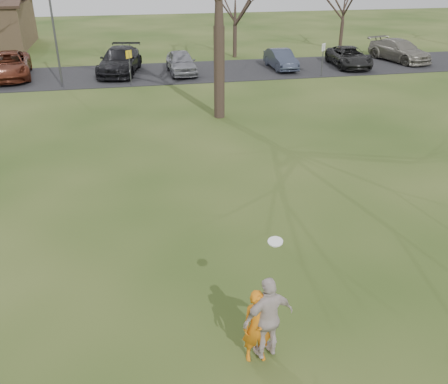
{
  "coord_description": "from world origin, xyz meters",
  "views": [
    {
      "loc": [
        -2.22,
        -6.96,
        7.07
      ],
      "look_at": [
        0.0,
        4.0,
        1.5
      ],
      "focal_mm": 38.42,
      "sensor_mm": 36.0,
      "label": 1
    }
  ],
  "objects_px": {
    "player_defender": "(257,327)",
    "car_7": "(400,50)",
    "car_6": "(349,57)",
    "lamp_post": "(52,16)",
    "car_4": "(181,62)",
    "car_3": "(120,61)",
    "car_2": "(8,65)",
    "catching_play": "(268,318)",
    "car_5": "(281,59)"
  },
  "relations": [
    {
      "from": "player_defender",
      "to": "lamp_post",
      "type": "distance_m",
      "value": 23.73
    },
    {
      "from": "car_5",
      "to": "car_3",
      "type": "bearing_deg",
      "value": 174.5
    },
    {
      "from": "car_7",
      "to": "catching_play",
      "type": "xyz_separation_m",
      "value": [
        -17.41,
        -25.82,
        0.19
      ]
    },
    {
      "from": "car_5",
      "to": "car_6",
      "type": "xyz_separation_m",
      "value": [
        4.82,
        -0.26,
        0.02
      ]
    },
    {
      "from": "car_2",
      "to": "car_6",
      "type": "bearing_deg",
      "value": -10.08
    },
    {
      "from": "car_3",
      "to": "car_7",
      "type": "distance_m",
      "value": 19.97
    },
    {
      "from": "lamp_post",
      "to": "car_7",
      "type": "bearing_deg",
      "value": 7.37
    },
    {
      "from": "player_defender",
      "to": "car_4",
      "type": "relative_size",
      "value": 0.37
    },
    {
      "from": "catching_play",
      "to": "lamp_post",
      "type": "relative_size",
      "value": 0.4
    },
    {
      "from": "car_3",
      "to": "catching_play",
      "type": "distance_m",
      "value": 25.86
    },
    {
      "from": "car_5",
      "to": "car_7",
      "type": "bearing_deg",
      "value": 3.6
    },
    {
      "from": "car_2",
      "to": "catching_play",
      "type": "relative_size",
      "value": 2.26
    },
    {
      "from": "car_6",
      "to": "catching_play",
      "type": "bearing_deg",
      "value": -112.44
    },
    {
      "from": "car_4",
      "to": "lamp_post",
      "type": "bearing_deg",
      "value": -165.51
    },
    {
      "from": "player_defender",
      "to": "car_7",
      "type": "xyz_separation_m",
      "value": [
        17.62,
        25.82,
        0.0
      ]
    },
    {
      "from": "car_2",
      "to": "car_4",
      "type": "bearing_deg",
      "value": -11.99
    },
    {
      "from": "car_7",
      "to": "lamp_post",
      "type": "bearing_deg",
      "value": 172.8
    },
    {
      "from": "car_4",
      "to": "player_defender",
      "type": "bearing_deg",
      "value": -95.09
    },
    {
      "from": "player_defender",
      "to": "lamp_post",
      "type": "relative_size",
      "value": 0.25
    },
    {
      "from": "lamp_post",
      "to": "player_defender",
      "type": "bearing_deg",
      "value": -75.79
    },
    {
      "from": "car_2",
      "to": "car_7",
      "type": "distance_m",
      "value": 26.86
    },
    {
      "from": "car_7",
      "to": "lamp_post",
      "type": "relative_size",
      "value": 0.82
    },
    {
      "from": "catching_play",
      "to": "car_4",
      "type": "bearing_deg",
      "value": 86.9
    },
    {
      "from": "car_6",
      "to": "lamp_post",
      "type": "bearing_deg",
      "value": -168.93
    },
    {
      "from": "player_defender",
      "to": "car_2",
      "type": "height_order",
      "value": "car_2"
    },
    {
      "from": "car_5",
      "to": "player_defender",
      "type": "bearing_deg",
      "value": -110.03
    },
    {
      "from": "car_4",
      "to": "car_7",
      "type": "xyz_separation_m",
      "value": [
        16.07,
        0.92,
        0.03
      ]
    },
    {
      "from": "lamp_post",
      "to": "car_6",
      "type": "bearing_deg",
      "value": 5.81
    },
    {
      "from": "car_2",
      "to": "car_6",
      "type": "height_order",
      "value": "car_2"
    },
    {
      "from": "catching_play",
      "to": "lamp_post",
      "type": "height_order",
      "value": "lamp_post"
    },
    {
      "from": "car_3",
      "to": "car_6",
      "type": "bearing_deg",
      "value": 7.74
    },
    {
      "from": "catching_play",
      "to": "lamp_post",
      "type": "distance_m",
      "value": 23.76
    },
    {
      "from": "player_defender",
      "to": "catching_play",
      "type": "bearing_deg",
      "value": 1.71
    },
    {
      "from": "car_6",
      "to": "lamp_post",
      "type": "distance_m",
      "value": 19.33
    },
    {
      "from": "car_3",
      "to": "car_4",
      "type": "distance_m",
      "value": 4.0
    },
    {
      "from": "car_4",
      "to": "car_6",
      "type": "distance_m",
      "value": 11.63
    },
    {
      "from": "car_2",
      "to": "car_7",
      "type": "relative_size",
      "value": 1.1
    },
    {
      "from": "car_3",
      "to": "car_7",
      "type": "xyz_separation_m",
      "value": [
        19.97,
        0.09,
        -0.06
      ]
    },
    {
      "from": "lamp_post",
      "to": "car_5",
      "type": "bearing_deg",
      "value": 8.82
    },
    {
      "from": "catching_play",
      "to": "car_6",
      "type": "bearing_deg",
      "value": 62.31
    },
    {
      "from": "car_3",
      "to": "lamp_post",
      "type": "bearing_deg",
      "value": -127.87
    },
    {
      "from": "car_4",
      "to": "car_5",
      "type": "relative_size",
      "value": 1.09
    },
    {
      "from": "player_defender",
      "to": "lamp_post",
      "type": "bearing_deg",
      "value": 107.51
    },
    {
      "from": "player_defender",
      "to": "car_4",
      "type": "distance_m",
      "value": 24.94
    },
    {
      "from": "car_3",
      "to": "car_6",
      "type": "distance_m",
      "value": 15.57
    },
    {
      "from": "car_3",
      "to": "car_5",
      "type": "relative_size",
      "value": 1.44
    },
    {
      "from": "car_3",
      "to": "lamp_post",
      "type": "height_order",
      "value": "lamp_post"
    },
    {
      "from": "car_3",
      "to": "car_7",
      "type": "relative_size",
      "value": 1.08
    },
    {
      "from": "car_2",
      "to": "car_5",
      "type": "distance_m",
      "value": 17.62
    },
    {
      "from": "car_6",
      "to": "car_4",
      "type": "bearing_deg",
      "value": -175.6
    }
  ]
}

